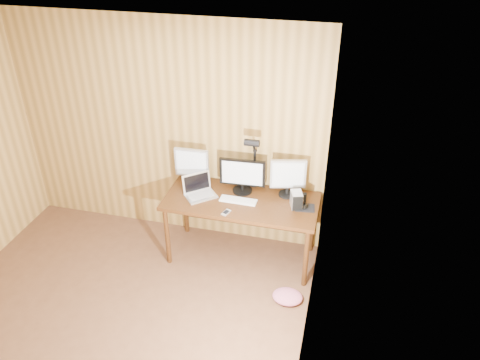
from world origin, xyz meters
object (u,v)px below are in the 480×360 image
at_px(monitor_left, 192,166).
at_px(hard_drive, 296,200).
at_px(monitor_right, 288,177).
at_px(desk_lamp, 253,155).
at_px(monitor_center, 242,175).
at_px(speaker, 304,199).
at_px(keyboard, 238,200).
at_px(laptop, 199,190).
at_px(desk, 243,206).
at_px(phone, 226,212).
at_px(mouse, 305,206).

bearing_deg(monitor_left, hard_drive, -9.90).
relative_size(monitor_right, desk_lamp, 0.62).
height_order(monitor_center, speaker, monitor_center).
bearing_deg(keyboard, desk_lamp, 70.47).
bearing_deg(hard_drive, laptop, 162.75).
distance_m(desk, keyboard, 0.17).
bearing_deg(phone, keyboard, 93.25).
bearing_deg(mouse, monitor_left, 166.73).
distance_m(monitor_left, speaker, 1.25).
bearing_deg(monitor_left, laptop, -56.18).
height_order(keyboard, mouse, mouse).
bearing_deg(keyboard, monitor_left, 160.14).
bearing_deg(phone, monitor_left, 156.23).
bearing_deg(monitor_right, monitor_center, 170.88).
bearing_deg(monitor_left, speaker, -5.72).
xyz_separation_m(phone, desk_lamp, (0.16, 0.49, 0.41)).
height_order(monitor_left, speaker, monitor_left).
bearing_deg(monitor_right, laptop, 179.27).
bearing_deg(phone, speaker, 44.63).
relative_size(monitor_left, monitor_right, 1.01).
bearing_deg(speaker, mouse, -73.79).
bearing_deg(desk, speaker, 1.68).
distance_m(desk, hard_drive, 0.61).
bearing_deg(monitor_center, mouse, -15.52).
bearing_deg(monitor_center, speaker, -9.51).
bearing_deg(keyboard, monitor_right, 27.57).
distance_m(hard_drive, desk_lamp, 0.64).
bearing_deg(monitor_right, desk_lamp, 163.10).
height_order(monitor_right, mouse, monitor_right).
height_order(desk, desk_lamp, desk_lamp).
relative_size(laptop, speaker, 3.29).
relative_size(mouse, speaker, 0.90).
relative_size(desk, laptop, 4.11).
xyz_separation_m(monitor_right, desk_lamp, (-0.38, 0.02, 0.19)).
bearing_deg(mouse, hard_drive, 176.96).
relative_size(keyboard, speaker, 3.27).
distance_m(monitor_center, desk_lamp, 0.25).
bearing_deg(mouse, speaker, 100.87).
bearing_deg(monitor_right, hard_drive, -71.53).
height_order(desk, keyboard, keyboard).
xyz_separation_m(keyboard, speaker, (0.66, 0.12, 0.05)).
bearing_deg(desk_lamp, laptop, -148.42).
height_order(laptop, speaker, laptop).
relative_size(monitor_center, hard_drive, 2.71).
bearing_deg(monitor_right, keyboard, -167.47).
height_order(monitor_left, monitor_right, monitor_left).
bearing_deg(monitor_right, mouse, -55.38).
bearing_deg(speaker, monitor_left, 175.46).
relative_size(laptop, keyboard, 1.00).
distance_m(keyboard, mouse, 0.69).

